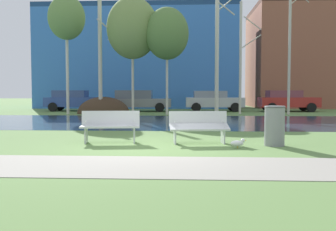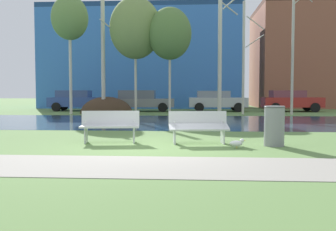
% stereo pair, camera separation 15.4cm
% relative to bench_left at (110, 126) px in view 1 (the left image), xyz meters
% --- Properties ---
extents(ground_plane, '(120.00, 120.00, 0.00)m').
position_rel_bench_left_xyz_m(ground_plane, '(1.22, 8.83, -0.47)').
color(ground_plane, '#5B7F42').
extents(paved_path_strip, '(60.00, 2.18, 0.01)m').
position_rel_bench_left_xyz_m(paved_path_strip, '(1.22, -3.38, -0.47)').
color(paved_path_strip, gray).
rests_on(paved_path_strip, ground).
extents(river_band, '(80.00, 8.90, 0.01)m').
position_rel_bench_left_xyz_m(river_band, '(1.22, 7.72, -0.47)').
color(river_band, '#284256').
rests_on(river_band, ground).
extents(soil_mound, '(3.34, 2.47, 2.15)m').
position_rel_bench_left_xyz_m(soil_mound, '(-3.29, 14.11, -0.47)').
color(soil_mound, '#423021').
rests_on(soil_mound, ground).
extents(bench_left, '(1.66, 0.75, 0.87)m').
position_rel_bench_left_xyz_m(bench_left, '(0.00, 0.00, 0.00)').
color(bench_left, silver).
rests_on(bench_left, ground).
extents(bench_right, '(1.66, 0.75, 0.87)m').
position_rel_bench_left_xyz_m(bench_right, '(2.42, 0.00, 0.00)').
color(bench_right, silver).
rests_on(bench_right, ground).
extents(trash_bin, '(0.54, 0.54, 1.04)m').
position_rel_bench_left_xyz_m(trash_bin, '(4.37, -0.37, 0.06)').
color(trash_bin, gray).
rests_on(trash_bin, ground).
extents(seagull, '(0.39, 0.15, 0.25)m').
position_rel_bench_left_xyz_m(seagull, '(3.37, -0.88, -0.34)').
color(seagull, white).
rests_on(seagull, ground).
extents(birch_far_left, '(2.26, 2.26, 7.60)m').
position_rel_bench_left_xyz_m(birch_far_left, '(-5.36, 13.38, 5.42)').
color(birch_far_left, beige).
rests_on(birch_far_left, ground).
extents(birch_left, '(1.27, 2.13, 7.64)m').
position_rel_bench_left_xyz_m(birch_left, '(-3.33, 13.60, 3.42)').
color(birch_left, beige).
rests_on(birch_left, ground).
extents(birch_center_left, '(3.18, 3.18, 7.24)m').
position_rel_bench_left_xyz_m(birch_center_left, '(-1.36, 13.79, 4.85)').
color(birch_center_left, beige).
rests_on(birch_center_left, ground).
extents(birch_center, '(2.62, 2.62, 6.47)m').
position_rel_bench_left_xyz_m(birch_center, '(0.81, 13.23, 4.41)').
color(birch_center, beige).
rests_on(birch_center, ground).
extents(birch_center_right, '(1.37, 2.31, 8.86)m').
position_rel_bench_left_xyz_m(birch_center_right, '(3.90, 14.04, 4.06)').
color(birch_center_right, beige).
rests_on(birch_center_right, ground).
extents(birch_right, '(1.31, 2.44, 6.92)m').
position_rel_bench_left_xyz_m(birch_right, '(5.35, 13.98, 3.08)').
color(birch_right, beige).
rests_on(birch_right, ground).
extents(birch_far_right, '(1.18, 2.16, 9.02)m').
position_rel_bench_left_xyz_m(birch_far_right, '(8.23, 13.66, 4.14)').
color(birch_far_right, '#BCB7A8').
rests_on(birch_far_right, ground).
extents(parked_van_nearest_blue, '(4.19, 2.05, 1.49)m').
position_rel_bench_left_xyz_m(parked_van_nearest_blue, '(-6.18, 17.44, 0.32)').
color(parked_van_nearest_blue, '#2D4793').
rests_on(parked_van_nearest_blue, ground).
extents(parked_sedan_second_grey, '(4.57, 2.03, 1.49)m').
position_rel_bench_left_xyz_m(parked_sedan_second_grey, '(-1.50, 17.14, 0.31)').
color(parked_sedan_second_grey, slate).
rests_on(parked_sedan_second_grey, ground).
extents(parked_hatch_third_silver, '(4.12, 2.12, 1.45)m').
position_rel_bench_left_xyz_m(parked_hatch_third_silver, '(3.88, 17.48, 0.30)').
color(parked_hatch_third_silver, '#B2B5BC').
rests_on(parked_hatch_third_silver, ground).
extents(parked_wagon_fourth_red, '(4.10, 2.06, 1.48)m').
position_rel_bench_left_xyz_m(parked_wagon_fourth_red, '(9.06, 17.50, 0.31)').
color(parked_wagon_fourth_red, maroon).
rests_on(parked_wagon_fourth_red, ground).
extents(building_blue_store, '(17.07, 6.66, 8.73)m').
position_rel_bench_left_xyz_m(building_blue_store, '(-2.30, 24.56, 3.89)').
color(building_blue_store, '#3870C6').
rests_on(building_blue_store, ground).
extents(building_brick_low, '(12.03, 9.05, 9.01)m').
position_rel_bench_left_xyz_m(building_brick_low, '(13.95, 26.07, 4.03)').
color(building_brick_low, brown).
rests_on(building_brick_low, ground).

